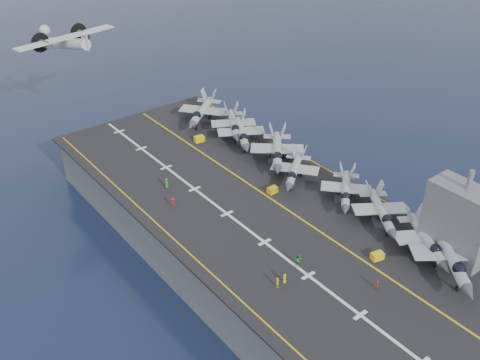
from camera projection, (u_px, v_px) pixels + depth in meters
ground at (253, 247)px, 100.80m from camera, size 500.00×500.00×0.00m
hull at (253, 226)px, 98.16m from camera, size 36.00×90.00×10.00m
flight_deck at (254, 203)px, 95.42m from camera, size 38.00×92.00×0.40m
foul_line at (267, 196)px, 96.88m from camera, size 0.35×90.00×0.02m
landing_centerline at (227, 214)px, 92.16m from camera, size 0.50×90.00×0.02m
deck_edge_port at (173, 238)px, 86.39m from camera, size 0.25×90.00×0.02m
deck_edge_stbd at (326, 169)px, 105.00m from camera, size 0.25×90.00×0.02m
island_superstructure at (461, 214)px, 79.18m from camera, size 5.00×10.00×15.00m
fighter_jet_0 at (450, 254)px, 78.55m from camera, size 18.55×19.48×5.64m
fighter_jet_1 at (426, 238)px, 82.45m from camera, size 15.38×16.94×4.90m
fighter_jet_2 at (381, 210)px, 88.91m from camera, size 15.39×16.56×4.78m
fighter_jet_3 at (346, 189)px, 94.55m from camera, size 15.91×15.50×4.64m
fighter_jet_4 at (294, 169)px, 100.32m from camera, size 16.28×15.44×4.71m
fighter_jet_5 at (277, 150)px, 105.99m from camera, size 18.64×19.14×5.58m
fighter_jet_6 at (242, 132)px, 112.97m from camera, size 16.29×18.06×5.23m
fighter_jet_7 at (234, 123)px, 116.64m from camera, size 15.91×17.53×5.07m
fighter_jet_8 at (202, 111)px, 121.79m from camera, size 19.19×18.29×5.56m
tow_cart_a at (377, 256)px, 81.73m from camera, size 2.12×1.66×1.12m
tow_cart_b at (273, 190)px, 97.54m from camera, size 1.90×1.27×1.12m
tow_cart_c at (199, 139)px, 114.56m from camera, size 2.25×1.65×1.24m
crew_0 at (285, 278)px, 77.11m from camera, size 1.15×1.09×1.60m
crew_1 at (277, 282)px, 76.32m from camera, size 1.07×1.23×1.73m
crew_2 at (299, 260)px, 80.16m from camera, size 1.26×0.85×2.06m
crew_3 at (173, 202)px, 93.51m from camera, size 0.93×1.21×1.81m
crew_5 at (167, 183)px, 98.73m from camera, size 1.20×1.40×1.96m
crew_6 at (377, 285)px, 75.99m from camera, size 1.15×1.10×1.60m
transport_plane at (67, 44)px, 114.65m from camera, size 25.63×19.71×5.47m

